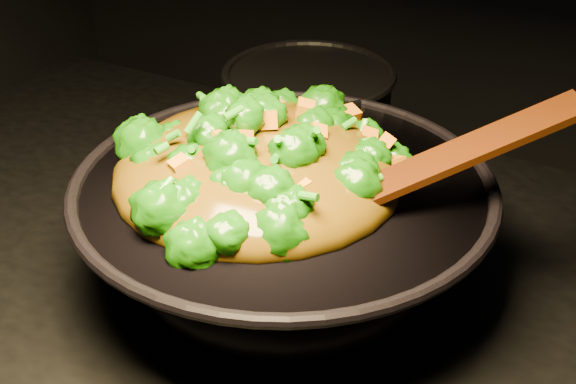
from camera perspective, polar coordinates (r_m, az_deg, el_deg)
The scene contains 4 objects.
wok at distance 0.87m, azimuth -0.31°, elevation -2.88°, with size 0.44×0.44×0.12m, color black, non-canonical shape.
stir_fry at distance 0.83m, azimuth -2.20°, elevation 4.17°, with size 0.31×0.31×0.11m, color #165906, non-canonical shape.
spatula at distance 0.80m, azimuth 10.74°, elevation 2.10°, with size 0.30×0.04×0.01m, color #3A1204.
back_pot at distance 1.12m, azimuth 1.44°, elevation 5.63°, with size 0.23×0.23×0.13m, color black.
Camera 1 is at (0.41, -0.58, 1.46)m, focal length 50.00 mm.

